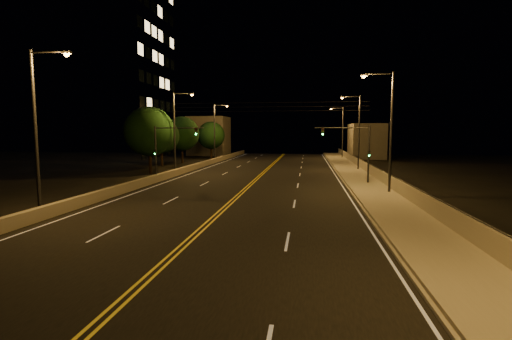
# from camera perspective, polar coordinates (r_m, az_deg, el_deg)

# --- Properties ---
(road) EXTENTS (18.00, 120.00, 0.02)m
(road) POSITION_cam_1_polar(r_m,az_deg,el_deg) (27.10, -3.62, -4.76)
(road) COLOR black
(road) RESTS_ON ground
(sidewalk) EXTENTS (3.60, 120.00, 0.30)m
(sidewalk) POSITION_cam_1_polar(r_m,az_deg,el_deg) (27.09, 19.45, -4.79)
(sidewalk) COLOR gray
(sidewalk) RESTS_ON ground
(curb) EXTENTS (0.14, 120.00, 0.15)m
(curb) POSITION_cam_1_polar(r_m,az_deg,el_deg) (26.79, 15.51, -4.94)
(curb) COLOR gray
(curb) RESTS_ON ground
(parapet_wall) EXTENTS (0.30, 120.00, 1.00)m
(parapet_wall) POSITION_cam_1_polar(r_m,az_deg,el_deg) (27.36, 22.89, -3.43)
(parapet_wall) COLOR gray
(parapet_wall) RESTS_ON sidewalk
(jersey_barrier) EXTENTS (0.45, 120.00, 0.75)m
(jersey_barrier) POSITION_cam_1_polar(r_m,az_deg,el_deg) (30.46, -21.75, -3.29)
(jersey_barrier) COLOR gray
(jersey_barrier) RESTS_ON ground
(distant_building_right) EXTENTS (6.00, 10.00, 6.58)m
(distant_building_right) POSITION_cam_1_polar(r_m,az_deg,el_deg) (74.62, 16.57, 4.29)
(distant_building_right) COLOR slate
(distant_building_right) RESTS_ON ground
(distant_building_left) EXTENTS (8.00, 8.00, 8.31)m
(distant_building_left) POSITION_cam_1_polar(r_m,az_deg,el_deg) (81.83, -7.23, 5.21)
(distant_building_left) COLOR slate
(distant_building_left) RESTS_ON ground
(parapet_rail) EXTENTS (0.06, 120.00, 0.06)m
(parapet_rail) POSITION_cam_1_polar(r_m,az_deg,el_deg) (27.29, 22.94, -2.33)
(parapet_rail) COLOR black
(parapet_rail) RESTS_ON parapet_wall
(lane_markings) EXTENTS (17.32, 116.00, 0.00)m
(lane_markings) POSITION_cam_1_polar(r_m,az_deg,el_deg) (27.03, -3.65, -4.76)
(lane_markings) COLOR silver
(lane_markings) RESTS_ON road
(streetlight_1) EXTENTS (2.55, 0.28, 9.62)m
(streetlight_1) POSITION_cam_1_polar(r_m,az_deg,el_deg) (30.79, 19.63, 6.50)
(streetlight_1) COLOR #2D2D33
(streetlight_1) RESTS_ON ground
(streetlight_2) EXTENTS (2.55, 0.28, 9.62)m
(streetlight_2) POSITION_cam_1_polar(r_m,az_deg,el_deg) (48.87, 15.29, 6.26)
(streetlight_2) COLOR #2D2D33
(streetlight_2) RESTS_ON ground
(streetlight_3) EXTENTS (2.55, 0.28, 9.62)m
(streetlight_3) POSITION_cam_1_polar(r_m,az_deg,el_deg) (71.17, 12.99, 6.12)
(streetlight_3) COLOR #2D2D33
(streetlight_3) RESTS_ON ground
(streetlight_4) EXTENTS (2.55, 0.28, 9.62)m
(streetlight_4) POSITION_cam_1_polar(r_m,az_deg,el_deg) (24.77, -30.40, 6.28)
(streetlight_4) COLOR #2D2D33
(streetlight_4) RESTS_ON ground
(streetlight_5) EXTENTS (2.55, 0.28, 9.62)m
(streetlight_5) POSITION_cam_1_polar(r_m,az_deg,el_deg) (44.72, -12.14, 6.40)
(streetlight_5) COLOR #2D2D33
(streetlight_5) RESTS_ON ground
(streetlight_6) EXTENTS (2.55, 0.28, 9.62)m
(streetlight_6) POSITION_cam_1_polar(r_m,az_deg,el_deg) (62.91, -6.17, 6.29)
(streetlight_6) COLOR #2D2D33
(streetlight_6) RESTS_ON ground
(traffic_signal_right) EXTENTS (5.11, 0.31, 5.61)m
(traffic_signal_right) POSITION_cam_1_polar(r_m,az_deg,el_deg) (35.82, 15.31, 3.40)
(traffic_signal_right) COLOR #2D2D33
(traffic_signal_right) RESTS_ON ground
(traffic_signal_left) EXTENTS (5.11, 0.31, 5.61)m
(traffic_signal_left) POSITION_cam_1_polar(r_m,az_deg,el_deg) (38.23, -13.75, 3.58)
(traffic_signal_left) COLOR #2D2D33
(traffic_signal_left) RESTS_ON ground
(overhead_wires) EXTENTS (22.00, 0.03, 0.83)m
(overhead_wires) POSITION_cam_1_polar(r_m,az_deg,el_deg) (36.08, -0.63, 9.67)
(overhead_wires) COLOR black
(building_tower) EXTENTS (24.00, 15.00, 30.11)m
(building_tower) POSITION_cam_1_polar(r_m,az_deg,el_deg) (65.81, -24.76, 13.61)
(building_tower) COLOR slate
(building_tower) RESTS_ON ground
(tree_0) EXTENTS (5.94, 5.94, 8.05)m
(tree_0) POSITION_cam_1_polar(r_m,az_deg,el_deg) (46.53, -16.08, 5.72)
(tree_0) COLOR black
(tree_0) RESTS_ON ground
(tree_1) EXTENTS (5.26, 5.26, 7.13)m
(tree_1) POSITION_cam_1_polar(r_m,az_deg,el_deg) (56.72, -14.36, 5.15)
(tree_1) COLOR black
(tree_1) RESTS_ON ground
(tree_2) EXTENTS (5.56, 5.56, 7.53)m
(tree_2) POSITION_cam_1_polar(r_m,az_deg,el_deg) (61.58, -11.32, 5.50)
(tree_2) COLOR black
(tree_2) RESTS_ON ground
(tree_3) EXTENTS (5.15, 5.15, 6.98)m
(tree_3) POSITION_cam_1_polar(r_m,az_deg,el_deg) (70.32, -6.93, 5.31)
(tree_3) COLOR black
(tree_3) RESTS_ON ground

